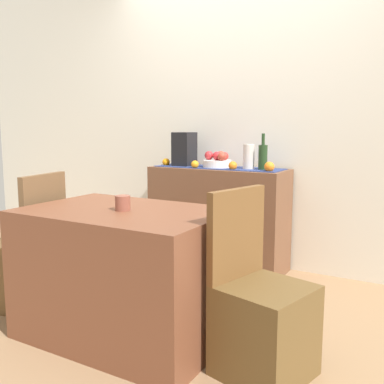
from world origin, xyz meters
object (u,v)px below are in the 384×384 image
at_px(chair_near_window, 27,267).
at_px(coffee_cup, 123,203).
at_px(fruit_bowl, 217,164).
at_px(coffee_maker, 184,149).
at_px(wine_bottle, 263,157).
at_px(dining_table, 125,273).
at_px(sideboard_console, 218,218).
at_px(chair_by_corner, 262,322).
at_px(ceramic_vase, 249,157).

bearing_deg(chair_near_window, coffee_cup, -1.90).
relative_size(fruit_bowl, coffee_maker, 0.82).
xyz_separation_m(fruit_bowl, wine_bottle, (0.40, 0.00, 0.07)).
height_order(coffee_maker, dining_table, coffee_maker).
relative_size(coffee_cup, chair_near_window, 0.09).
bearing_deg(wine_bottle, sideboard_console, -180.00).
bearing_deg(coffee_maker, wine_bottle, 0.00).
relative_size(dining_table, chair_by_corner, 1.26).
relative_size(fruit_bowl, wine_bottle, 0.84).
relative_size(fruit_bowl, coffee_cup, 2.91).
distance_m(coffee_cup, chair_near_window, 0.99).
relative_size(coffee_maker, chair_near_window, 0.33).
relative_size(wine_bottle, chair_near_window, 0.32).
xyz_separation_m(chair_near_window, chair_by_corner, (1.66, 0.00, 0.00)).
height_order(ceramic_vase, dining_table, ceramic_vase).
xyz_separation_m(wine_bottle, dining_table, (-0.29, -1.39, -0.59)).
bearing_deg(chair_by_corner, coffee_maker, 132.35).
height_order(sideboard_console, chair_by_corner, chair_by_corner).
xyz_separation_m(sideboard_console, fruit_bowl, (-0.01, 0.00, 0.46)).
bearing_deg(ceramic_vase, coffee_maker, 180.00).
bearing_deg(sideboard_console, coffee_cup, -85.15).
relative_size(ceramic_vase, chair_near_window, 0.23).
relative_size(chair_near_window, chair_by_corner, 1.00).
distance_m(fruit_bowl, coffee_cup, 1.43).
xyz_separation_m(fruit_bowl, chair_by_corner, (0.94, -1.39, -0.63)).
height_order(sideboard_console, coffee_maker, coffee_maker).
height_order(wine_bottle, ceramic_vase, wine_bottle).
bearing_deg(wine_bottle, chair_by_corner, -68.69).
height_order(dining_table, chair_by_corner, chair_by_corner).
xyz_separation_m(ceramic_vase, dining_table, (-0.17, -1.39, -0.59)).
xyz_separation_m(sideboard_console, coffee_cup, (0.12, -1.42, 0.35)).
bearing_deg(fruit_bowl, ceramic_vase, 0.00).
xyz_separation_m(wine_bottle, chair_near_window, (-1.12, -1.39, -0.70)).
height_order(sideboard_console, ceramic_vase, ceramic_vase).
distance_m(fruit_bowl, ceramic_vase, 0.29).
height_order(fruit_bowl, ceramic_vase, ceramic_vase).
xyz_separation_m(fruit_bowl, ceramic_vase, (0.28, 0.00, 0.07)).
relative_size(fruit_bowl, chair_by_corner, 0.27).
bearing_deg(chair_by_corner, sideboard_console, 123.92).
height_order(ceramic_vase, coffee_cup, ceramic_vase).
height_order(wine_bottle, chair_near_window, wine_bottle).
relative_size(coffee_maker, coffee_cup, 3.53).
bearing_deg(coffee_cup, sideboard_console, 94.85).
xyz_separation_m(fruit_bowl, dining_table, (0.11, -1.39, -0.52)).
xyz_separation_m(coffee_maker, chair_near_window, (-0.40, -1.39, -0.74)).
height_order(sideboard_console, coffee_cup, sideboard_console).
bearing_deg(ceramic_vase, chair_by_corner, -64.52).
xyz_separation_m(sideboard_console, coffee_maker, (-0.33, 0.00, 0.58)).
xyz_separation_m(coffee_maker, dining_table, (0.44, -1.39, -0.63)).
height_order(chair_near_window, chair_by_corner, same).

